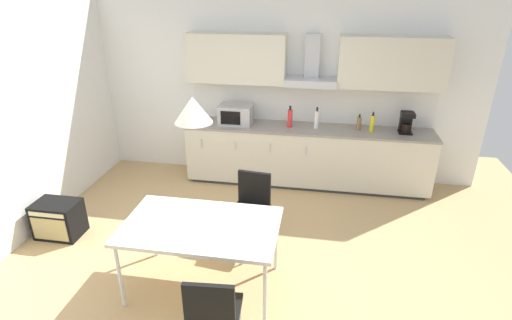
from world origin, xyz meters
name	(u,v)px	position (x,y,z in m)	size (l,w,h in m)	color
ground_plane	(237,267)	(0.00, 0.00, -0.01)	(7.75, 7.25, 0.02)	tan
wall_back	(270,84)	(0.00, 2.47, 1.42)	(6.20, 0.10, 2.85)	white
kitchen_counter	(306,156)	(0.61, 2.12, 0.45)	(3.57, 0.62, 0.89)	#333333
backsplash_tile	(310,104)	(0.61, 2.41, 1.16)	(3.55, 0.02, 0.54)	silver
upper_wall_cabinets	(312,61)	(0.61, 2.25, 1.82)	(3.55, 0.40, 0.69)	beige
microwave	(236,115)	(-0.46, 2.12, 1.03)	(0.48, 0.35, 0.28)	#ADADB2
coffee_maker	(406,122)	(1.96, 2.15, 1.04)	(0.18, 0.19, 0.30)	black
bottle_yellow	(372,123)	(1.50, 2.10, 1.01)	(0.06, 0.06, 0.29)	yellow
bottle_brown	(359,123)	(1.32, 2.16, 0.99)	(0.07, 0.07, 0.22)	brown
bottle_white	(317,119)	(0.73, 2.12, 1.02)	(0.06, 0.06, 0.31)	white
bottle_red	(290,118)	(0.35, 2.11, 1.02)	(0.07, 0.07, 0.31)	red
dining_table	(201,228)	(-0.26, -0.35, 0.69)	(1.47, 0.90, 0.74)	silver
chair_far_right	(252,202)	(0.08, 0.48, 0.53)	(0.44, 0.44, 0.87)	black
chair_near_right	(213,311)	(0.08, -1.18, 0.53)	(0.43, 0.43, 0.87)	black
guitar_amp	(59,219)	(-2.23, 0.23, 0.22)	(0.52, 0.37, 0.44)	black
pendant_lamp	(193,110)	(-0.26, -0.35, 1.85)	(0.32, 0.32, 0.22)	silver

